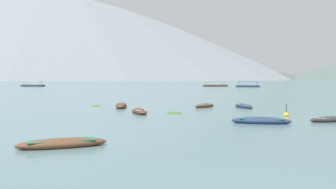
{
  "coord_description": "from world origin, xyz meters",
  "views": [
    {
      "loc": [
        -2.07,
        -6.96,
        3.29
      ],
      "look_at": [
        -0.82,
        46.36,
        0.77
      ],
      "focal_mm": 34.69,
      "sensor_mm": 36.0,
      "label": 1
    }
  ],
  "objects_px": {
    "rowboat_4": "(139,111)",
    "ferry_0": "(33,85)",
    "rowboat_0": "(261,121)",
    "rowboat_1": "(329,120)",
    "ferry_1": "(215,85)",
    "mooring_buoy": "(286,115)",
    "rowboat_2": "(204,106)",
    "ferry_2": "(248,86)",
    "rowboat_5": "(62,144)",
    "rowboat_3": "(121,106)",
    "rowboat_7": "(244,106)"
  },
  "relations": [
    {
      "from": "rowboat_4",
      "to": "ferry_0",
      "type": "bearing_deg",
      "value": 115.47
    },
    {
      "from": "rowboat_0",
      "to": "rowboat_1",
      "type": "bearing_deg",
      "value": 8.48
    },
    {
      "from": "rowboat_4",
      "to": "ferry_1",
      "type": "bearing_deg",
      "value": 76.81
    },
    {
      "from": "rowboat_0",
      "to": "mooring_buoy",
      "type": "distance_m",
      "value": 5.83
    },
    {
      "from": "rowboat_0",
      "to": "rowboat_4",
      "type": "distance_m",
      "value": 12.17
    },
    {
      "from": "rowboat_2",
      "to": "ferry_2",
      "type": "bearing_deg",
      "value": 72.04
    },
    {
      "from": "ferry_1",
      "to": "rowboat_0",
      "type": "bearing_deg",
      "value": -98.09
    },
    {
      "from": "ferry_0",
      "to": "ferry_1",
      "type": "height_order",
      "value": "same"
    },
    {
      "from": "mooring_buoy",
      "to": "rowboat_5",
      "type": "bearing_deg",
      "value": -141.4
    },
    {
      "from": "rowboat_0",
      "to": "ferry_1",
      "type": "height_order",
      "value": "ferry_1"
    },
    {
      "from": "rowboat_0",
      "to": "rowboat_1",
      "type": "distance_m",
      "value": 5.66
    },
    {
      "from": "rowboat_3",
      "to": "ferry_2",
      "type": "bearing_deg",
      "value": 67.0
    },
    {
      "from": "rowboat_1",
      "to": "mooring_buoy",
      "type": "relative_size",
      "value": 2.82
    },
    {
      "from": "ferry_0",
      "to": "ferry_1",
      "type": "xyz_separation_m",
      "value": [
        83.07,
        -2.12,
        -0.0
      ]
    },
    {
      "from": "rowboat_3",
      "to": "ferry_1",
      "type": "bearing_deg",
      "value": 74.85
    },
    {
      "from": "rowboat_5",
      "to": "ferry_2",
      "type": "xyz_separation_m",
      "value": [
        41.29,
        118.84,
        0.27
      ]
    },
    {
      "from": "rowboat_1",
      "to": "ferry_0",
      "type": "xyz_separation_m",
      "value": [
        -71.19,
        124.26,
        0.29
      ]
    },
    {
      "from": "rowboat_1",
      "to": "rowboat_4",
      "type": "height_order",
      "value": "rowboat_4"
    },
    {
      "from": "rowboat_2",
      "to": "rowboat_7",
      "type": "bearing_deg",
      "value": -8.9
    },
    {
      "from": "rowboat_3",
      "to": "rowboat_7",
      "type": "height_order",
      "value": "rowboat_3"
    },
    {
      "from": "mooring_buoy",
      "to": "rowboat_4",
      "type": "bearing_deg",
      "value": 167.27
    },
    {
      "from": "ferry_1",
      "to": "ferry_2",
      "type": "distance_m",
      "value": 16.89
    },
    {
      "from": "rowboat_3",
      "to": "mooring_buoy",
      "type": "distance_m",
      "value": 18.29
    },
    {
      "from": "rowboat_5",
      "to": "ferry_2",
      "type": "relative_size",
      "value": 0.43
    },
    {
      "from": "rowboat_3",
      "to": "rowboat_4",
      "type": "distance_m",
      "value": 6.8
    },
    {
      "from": "rowboat_2",
      "to": "rowboat_3",
      "type": "xyz_separation_m",
      "value": [
        -9.73,
        -0.08,
        0.03
      ]
    },
    {
      "from": "rowboat_5",
      "to": "ferry_1",
      "type": "relative_size",
      "value": 0.39
    },
    {
      "from": "rowboat_1",
      "to": "rowboat_2",
      "type": "relative_size",
      "value": 1.12
    },
    {
      "from": "rowboat_3",
      "to": "ferry_2",
      "type": "distance_m",
      "value": 105.15
    },
    {
      "from": "rowboat_0",
      "to": "ferry_1",
      "type": "distance_m",
      "value": 124.21
    },
    {
      "from": "rowboat_0",
      "to": "rowboat_2",
      "type": "bearing_deg",
      "value": 99.51
    },
    {
      "from": "rowboat_7",
      "to": "ferry_2",
      "type": "relative_size",
      "value": 0.35
    },
    {
      "from": "ferry_1",
      "to": "ferry_2",
      "type": "relative_size",
      "value": 1.11
    },
    {
      "from": "rowboat_1",
      "to": "rowboat_4",
      "type": "relative_size",
      "value": 0.84
    },
    {
      "from": "rowboat_2",
      "to": "rowboat_4",
      "type": "distance_m",
      "value": 9.67
    },
    {
      "from": "rowboat_5",
      "to": "ferry_2",
      "type": "bearing_deg",
      "value": 70.84
    },
    {
      "from": "ferry_2",
      "to": "ferry_0",
      "type": "bearing_deg",
      "value": 171.31
    },
    {
      "from": "rowboat_2",
      "to": "mooring_buoy",
      "type": "height_order",
      "value": "mooring_buoy"
    },
    {
      "from": "rowboat_0",
      "to": "ferry_0",
      "type": "bearing_deg",
      "value": 117.67
    },
    {
      "from": "rowboat_5",
      "to": "ferry_0",
      "type": "xyz_separation_m",
      "value": [
        -53.32,
        133.3,
        0.27
      ]
    },
    {
      "from": "rowboat_0",
      "to": "rowboat_5",
      "type": "relative_size",
      "value": 1.03
    },
    {
      "from": "rowboat_1",
      "to": "ferry_1",
      "type": "relative_size",
      "value": 0.3
    },
    {
      "from": "rowboat_3",
      "to": "mooring_buoy",
      "type": "height_order",
      "value": "mooring_buoy"
    },
    {
      "from": "ferry_0",
      "to": "mooring_buoy",
      "type": "distance_m",
      "value": 139.05
    },
    {
      "from": "rowboat_1",
      "to": "rowboat_3",
      "type": "relative_size",
      "value": 0.8
    },
    {
      "from": "rowboat_2",
      "to": "rowboat_4",
      "type": "bearing_deg",
      "value": -138.47
    },
    {
      "from": "rowboat_2",
      "to": "mooring_buoy",
      "type": "bearing_deg",
      "value": -57.42
    },
    {
      "from": "rowboat_2",
      "to": "rowboat_5",
      "type": "height_order",
      "value": "rowboat_2"
    },
    {
      "from": "ferry_1",
      "to": "mooring_buoy",
      "type": "bearing_deg",
      "value": -96.65
    },
    {
      "from": "rowboat_7",
      "to": "ferry_2",
      "type": "bearing_deg",
      "value": 74.56
    }
  ]
}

